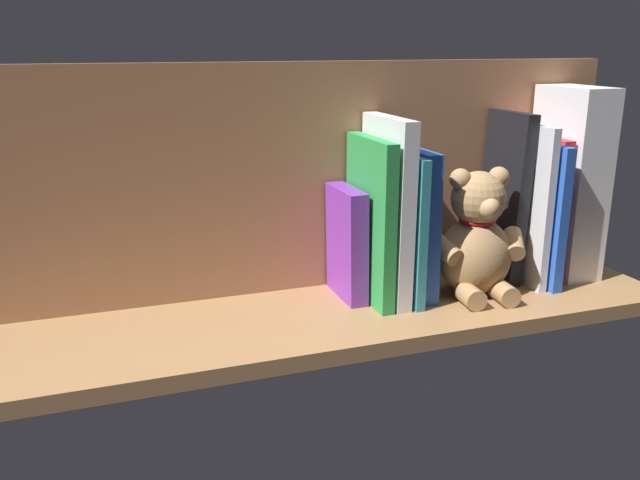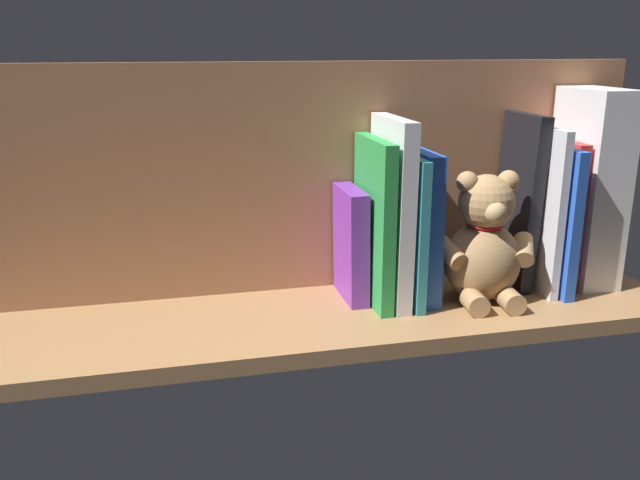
% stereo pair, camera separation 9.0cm
% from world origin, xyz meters
% --- Properties ---
extents(ground_plane, '(1.02, 0.25, 0.02)m').
position_xyz_m(ground_plane, '(0.00, 0.00, -0.01)').
color(ground_plane, '#A87A4C').
extents(shelf_back_panel, '(1.02, 0.02, 0.33)m').
position_xyz_m(shelf_back_panel, '(0.00, -0.10, 0.17)').
color(shelf_back_panel, '#9E6845').
rests_on(shelf_back_panel, ground_plane).
extents(dictionary_thick_white, '(0.06, 0.12, 0.29)m').
position_xyz_m(dictionary_thick_white, '(-0.42, -0.03, 0.15)').
color(dictionary_thick_white, white).
rests_on(dictionary_thick_white, ground_plane).
extents(book_0, '(0.02, 0.11, 0.22)m').
position_xyz_m(book_0, '(-0.38, -0.03, 0.11)').
color(book_0, red).
rests_on(book_0, ground_plane).
extents(book_1, '(0.02, 0.15, 0.22)m').
position_xyz_m(book_1, '(-0.35, -0.02, 0.11)').
color(book_1, blue).
rests_on(book_1, ground_plane).
extents(book_2, '(0.01, 0.14, 0.24)m').
position_xyz_m(book_2, '(-0.33, -0.02, 0.12)').
color(book_2, silver).
rests_on(book_2, ground_plane).
extents(book_3, '(0.03, 0.10, 0.26)m').
position_xyz_m(book_3, '(-0.31, -0.04, 0.13)').
color(book_3, black).
rests_on(book_3, ground_plane).
extents(teddy_bear, '(0.15, 0.13, 0.19)m').
position_xyz_m(teddy_bear, '(-0.24, 0.01, 0.08)').
color(teddy_bear, tan).
rests_on(teddy_bear, ground_plane).
extents(book_4, '(0.03, 0.13, 0.22)m').
position_xyz_m(book_4, '(-0.15, -0.03, 0.11)').
color(book_4, blue).
rests_on(book_4, ground_plane).
extents(book_5, '(0.01, 0.14, 0.21)m').
position_xyz_m(book_5, '(-0.13, -0.02, 0.11)').
color(book_5, teal).
rests_on(book_5, ground_plane).
extents(book_6, '(0.02, 0.14, 0.26)m').
position_xyz_m(book_6, '(-0.11, -0.02, 0.13)').
color(book_6, silver).
rests_on(book_6, ground_plane).
extents(book_7, '(0.02, 0.14, 0.23)m').
position_xyz_m(book_7, '(-0.08, -0.02, 0.12)').
color(book_7, green).
rests_on(book_7, ground_plane).
extents(book_8, '(0.03, 0.10, 0.16)m').
position_xyz_m(book_8, '(-0.05, -0.04, 0.08)').
color(book_8, purple).
rests_on(book_8, ground_plane).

